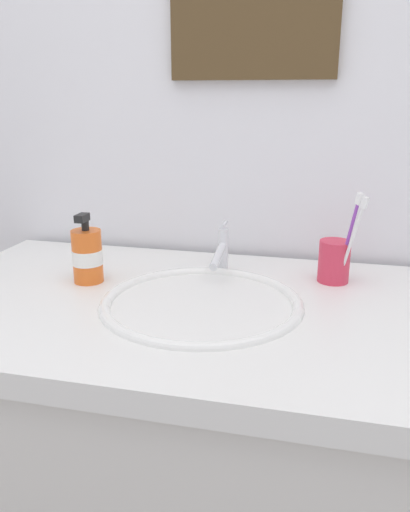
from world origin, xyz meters
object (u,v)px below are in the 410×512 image
object	(u,v)px
toothbrush_cup	(334,261)
toothbrush_white	(353,236)
toothbrush_purple	(350,233)
faucet	(221,251)
soap_dispenser	(87,255)

from	to	relation	value
toothbrush_cup	toothbrush_white	distance (m)	0.08
toothbrush_cup	toothbrush_purple	world-z (taller)	toothbrush_purple
toothbrush_cup	toothbrush_purple	xyz separation A→B (m)	(0.03, -0.03, 0.07)
toothbrush_white	faucet	bearing A→B (deg)	174.26
soap_dispenser	toothbrush_white	bearing A→B (deg)	9.60
faucet	toothbrush_cup	xyz separation A→B (m)	(0.25, 0.00, -0.01)
soap_dispenser	toothbrush_cup	bearing A→B (deg)	13.56
toothbrush_cup	toothbrush_purple	size ratio (longest dim) A/B	0.46
soap_dispenser	toothbrush_purple	bearing A→B (deg)	10.41
toothbrush_cup	toothbrush_purple	bearing A→B (deg)	-43.23
faucet	toothbrush_purple	size ratio (longest dim) A/B	0.74
toothbrush_white	toothbrush_cup	bearing A→B (deg)	136.56
toothbrush_white	soap_dispenser	bearing A→B (deg)	-170.40
toothbrush_purple	faucet	bearing A→B (deg)	175.52
toothbrush_white	soap_dispenser	xyz separation A→B (m)	(-0.56, -0.09, -0.05)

